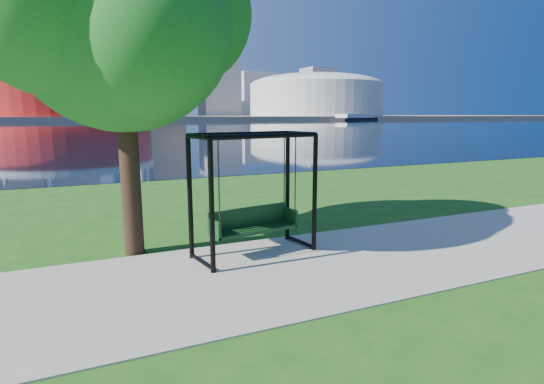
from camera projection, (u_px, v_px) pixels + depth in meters
ground at (259, 265)px, 8.51m from camera, size 900.00×900.00×0.00m
path at (269, 272)px, 8.06m from camera, size 120.00×4.00×0.03m
river at (97, 127)px, 100.27m from camera, size 900.00×180.00×0.02m
far_bank at (87, 117)px, 283.62m from camera, size 900.00×228.00×2.00m
stadium at (65, 92)px, 213.38m from camera, size 83.00×83.00×32.00m
arena at (316, 94)px, 270.76m from camera, size 84.00×84.00×26.56m
skyline at (76, 65)px, 287.68m from camera, size 392.00×66.00×96.50m
swing at (253, 197)px, 8.91m from camera, size 2.70×1.53×2.61m
park_tree at (117, 12)px, 8.36m from camera, size 5.76×5.20×7.15m
barge at (355, 117)px, 220.84m from camera, size 33.16×20.82×3.24m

